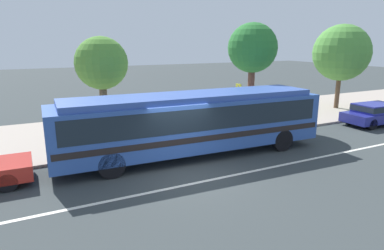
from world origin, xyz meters
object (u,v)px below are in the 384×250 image
at_px(transit_bus, 193,120).
at_px(street_tree_mid_block, 253,49).
at_px(pedestrian_waiting_near_sign, 134,121).
at_px(sedan_far_ahead, 377,113).
at_px(bus_stop_sign, 238,101).
at_px(street_tree_near_stop, 101,64).
at_px(street_tree_far_end, 342,53).

distance_m(transit_bus, street_tree_mid_block, 7.10).
bearing_deg(transit_bus, street_tree_mid_block, 31.53).
bearing_deg(pedestrian_waiting_near_sign, transit_bus, -58.38).
bearing_deg(sedan_far_ahead, transit_bus, -179.58).
height_order(bus_stop_sign, street_tree_mid_block, street_tree_mid_block).
xyz_separation_m(transit_bus, bus_stop_sign, (3.74, 2.07, 0.19)).
bearing_deg(bus_stop_sign, transit_bus, -151.02).
distance_m(transit_bus, bus_stop_sign, 4.27).
bearing_deg(bus_stop_sign, street_tree_near_stop, 158.38).
height_order(sedan_far_ahead, street_tree_near_stop, street_tree_near_stop).
xyz_separation_m(transit_bus, sedan_far_ahead, (12.43, 0.09, -0.87)).
height_order(pedestrian_waiting_near_sign, street_tree_far_end, street_tree_far_end).
bearing_deg(bus_stop_sign, sedan_far_ahead, -12.82).
bearing_deg(transit_bus, street_tree_near_stop, 120.79).
bearing_deg(street_tree_mid_block, transit_bus, -148.47).
bearing_deg(street_tree_far_end, pedestrian_waiting_near_sign, -174.13).
bearing_deg(street_tree_far_end, bus_stop_sign, -166.86).
bearing_deg(sedan_far_ahead, street_tree_near_stop, 163.32).
xyz_separation_m(street_tree_near_stop, street_tree_far_end, (16.97, -0.13, 0.32)).
bearing_deg(transit_bus, pedestrian_waiting_near_sign, 121.62).
relative_size(bus_stop_sign, street_tree_mid_block, 0.45).
xyz_separation_m(bus_stop_sign, street_tree_mid_block, (1.79, 1.32, 2.69)).
bearing_deg(street_tree_near_stop, sedan_far_ahead, -16.68).
bearing_deg(bus_stop_sign, street_tree_far_end, 13.14).
height_order(street_tree_near_stop, street_tree_mid_block, street_tree_mid_block).
xyz_separation_m(street_tree_near_stop, street_tree_mid_block, (8.29, -1.26, 0.70)).
height_order(transit_bus, sedan_far_ahead, transit_bus).
bearing_deg(sedan_far_ahead, street_tree_mid_block, 154.47).
relative_size(bus_stop_sign, street_tree_far_end, 0.44).
bearing_deg(street_tree_near_stop, pedestrian_waiting_near_sign, -60.58).
relative_size(sedan_far_ahead, street_tree_mid_block, 0.76).
bearing_deg(street_tree_mid_block, street_tree_far_end, 7.38).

